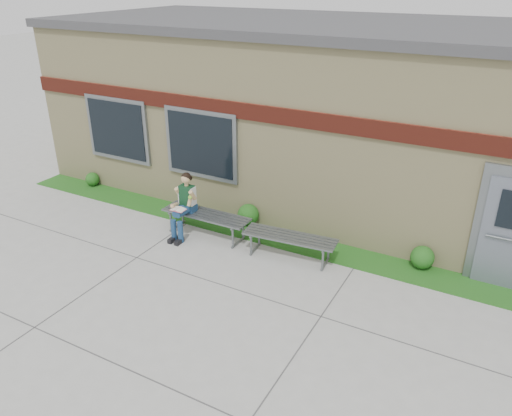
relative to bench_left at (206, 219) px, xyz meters
The scene contains 9 objects.
ground 3.07m from the bench_left, 41.13° to the right, with size 80.00×80.00×0.00m, color #9E9E99.
grass_strip 2.40m from the bench_left, 14.68° to the left, with size 16.00×0.80×0.02m, color #154E15.
school_building 4.90m from the bench_left, 60.14° to the left, with size 16.20×6.22×4.20m.
bench_left is the anchor object (origin of this frame).
bench_right 2.00m from the bench_left, ahead, with size 1.92×0.70×0.49m.
girl 0.58m from the bench_left, 152.84° to the right, with size 0.49×0.80×1.41m.
shrub_west 4.34m from the bench_left, 168.68° to the left, with size 0.36×0.36×0.36m, color #154E15.
shrub_mid 1.03m from the bench_left, 56.22° to the left, with size 0.49×0.49×0.49m, color #154E15.
shrub_east 4.52m from the bench_left, 10.84° to the left, with size 0.45×0.45×0.45m, color #154E15.
Camera 1 is at (3.28, -5.99, 5.24)m, focal length 35.00 mm.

